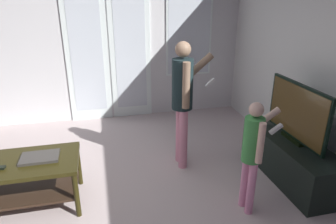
{
  "coord_description": "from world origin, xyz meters",
  "views": [
    {
      "loc": [
        0.15,
        -2.37,
        1.99
      ],
      "look_at": [
        0.78,
        0.27,
        0.93
      ],
      "focal_mm": 32.37,
      "sensor_mm": 36.0,
      "label": 1
    }
  ],
  "objects_px": {
    "tv_stand": "(290,158)",
    "flat_screen_tv": "(297,113)",
    "person_child": "(253,148)",
    "person_adult": "(183,95)",
    "coffee_table": "(21,174)",
    "laptop_closed": "(40,157)"
  },
  "relations": [
    {
      "from": "coffee_table",
      "to": "person_adult",
      "type": "height_order",
      "value": "person_adult"
    },
    {
      "from": "laptop_closed",
      "to": "coffee_table",
      "type": "bearing_deg",
      "value": -174.01
    },
    {
      "from": "person_child",
      "to": "flat_screen_tv",
      "type": "bearing_deg",
      "value": 30.02
    },
    {
      "from": "tv_stand",
      "to": "person_adult",
      "type": "relative_size",
      "value": 0.91
    },
    {
      "from": "coffee_table",
      "to": "flat_screen_tv",
      "type": "xyz_separation_m",
      "value": [
        2.86,
        -0.12,
        0.42
      ]
    },
    {
      "from": "coffee_table",
      "to": "tv_stand",
      "type": "bearing_deg",
      "value": -2.53
    },
    {
      "from": "flat_screen_tv",
      "to": "tv_stand",
      "type": "bearing_deg",
      "value": -65.46
    },
    {
      "from": "person_adult",
      "to": "person_child",
      "type": "relative_size",
      "value": 1.35
    },
    {
      "from": "tv_stand",
      "to": "person_child",
      "type": "xyz_separation_m",
      "value": [
        -0.74,
        -0.42,
        0.44
      ]
    },
    {
      "from": "tv_stand",
      "to": "flat_screen_tv",
      "type": "xyz_separation_m",
      "value": [
        -0.0,
        0.0,
        0.56
      ]
    },
    {
      "from": "person_adult",
      "to": "person_child",
      "type": "xyz_separation_m",
      "value": [
        0.39,
        -0.97,
        -0.23
      ]
    },
    {
      "from": "coffee_table",
      "to": "tv_stand",
      "type": "xyz_separation_m",
      "value": [
        2.86,
        -0.13,
        -0.14
      ]
    },
    {
      "from": "laptop_closed",
      "to": "tv_stand",
      "type": "bearing_deg",
      "value": -3.14
    },
    {
      "from": "coffee_table",
      "to": "person_child",
      "type": "height_order",
      "value": "person_child"
    },
    {
      "from": "person_adult",
      "to": "person_child",
      "type": "distance_m",
      "value": 1.07
    },
    {
      "from": "flat_screen_tv",
      "to": "laptop_closed",
      "type": "bearing_deg",
      "value": 176.94
    },
    {
      "from": "coffee_table",
      "to": "tv_stand",
      "type": "relative_size",
      "value": 0.8
    },
    {
      "from": "coffee_table",
      "to": "laptop_closed",
      "type": "bearing_deg",
      "value": 5.99
    },
    {
      "from": "person_adult",
      "to": "person_child",
      "type": "bearing_deg",
      "value": -68.24
    },
    {
      "from": "coffee_table",
      "to": "flat_screen_tv",
      "type": "height_order",
      "value": "flat_screen_tv"
    },
    {
      "from": "flat_screen_tv",
      "to": "laptop_closed",
      "type": "distance_m",
      "value": 2.69
    },
    {
      "from": "tv_stand",
      "to": "person_child",
      "type": "distance_m",
      "value": 0.96
    }
  ]
}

